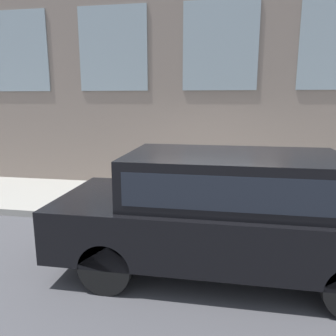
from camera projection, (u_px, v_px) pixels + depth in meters
name	position (u px, v px, depth m)	size (l,w,h in m)	color
ground_plane	(211.00, 229.00, 5.98)	(80.00, 80.00, 0.00)	#47474C
sidewalk	(214.00, 204.00, 7.20)	(2.56, 60.00, 0.14)	#9E9B93
building_facade	(221.00, 23.00, 7.75)	(0.33, 40.00, 8.21)	gray
fire_hydrant	(188.00, 197.00, 6.31)	(0.29, 0.42, 0.69)	gray
person	(149.00, 173.00, 6.48)	(0.31, 0.21, 1.29)	#998466
parked_truck_black_near	(228.00, 205.00, 4.40)	(1.83, 4.49, 1.64)	black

